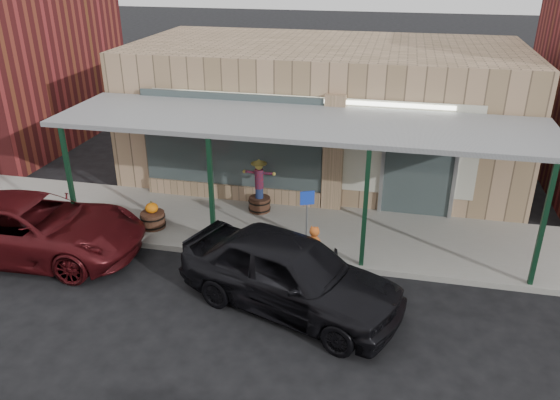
% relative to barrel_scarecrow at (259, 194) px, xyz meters
% --- Properties ---
extents(ground, '(120.00, 120.00, 0.00)m').
position_rel_barrel_scarecrow_xyz_m(ground, '(1.24, -4.44, -0.67)').
color(ground, black).
rests_on(ground, ground).
extents(sidewalk, '(40.00, 3.20, 0.15)m').
position_rel_barrel_scarecrow_xyz_m(sidewalk, '(1.24, -0.84, -0.60)').
color(sidewalk, gray).
rests_on(sidewalk, ground).
extents(storefront, '(12.00, 6.25, 4.20)m').
position_rel_barrel_scarecrow_xyz_m(storefront, '(1.24, 3.72, 1.42)').
color(storefront, tan).
rests_on(storefront, ground).
extents(awning, '(12.00, 3.00, 3.04)m').
position_rel_barrel_scarecrow_xyz_m(awning, '(1.24, -0.88, 2.34)').
color(awning, slate).
rests_on(awning, ground).
extents(block_buildings_near, '(61.00, 8.00, 8.00)m').
position_rel_barrel_scarecrow_xyz_m(block_buildings_near, '(3.24, 4.76, 3.09)').
color(block_buildings_near, maroon).
rests_on(block_buildings_near, ground).
extents(barrel_scarecrow, '(0.92, 0.75, 1.54)m').
position_rel_barrel_scarecrow_xyz_m(barrel_scarecrow, '(0.00, 0.00, 0.00)').
color(barrel_scarecrow, '#4C2C1E').
rests_on(barrel_scarecrow, sidewalk).
extents(barrel_pumpkin, '(0.69, 0.69, 0.75)m').
position_rel_barrel_scarecrow_xyz_m(barrel_pumpkin, '(-2.50, -1.57, -0.26)').
color(barrel_pumpkin, '#4C2C1E').
rests_on(barrel_pumpkin, sidewalk).
extents(handicap_sign, '(0.32, 0.16, 1.64)m').
position_rel_barrel_scarecrow_xyz_m(handicap_sign, '(1.69, -2.04, 0.53)').
color(handicap_sign, gray).
rests_on(handicap_sign, sidewalk).
extents(parked_sedan, '(5.14, 3.41, 1.63)m').
position_rel_barrel_scarecrow_xyz_m(parked_sedan, '(1.69, -4.03, 0.14)').
color(parked_sedan, black).
rests_on(parked_sedan, ground).
extents(car_maroon, '(5.43, 2.72, 1.48)m').
position_rel_barrel_scarecrow_xyz_m(car_maroon, '(-4.80, -3.26, 0.07)').
color(car_maroon, '#4B0F12').
rests_on(car_maroon, ground).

